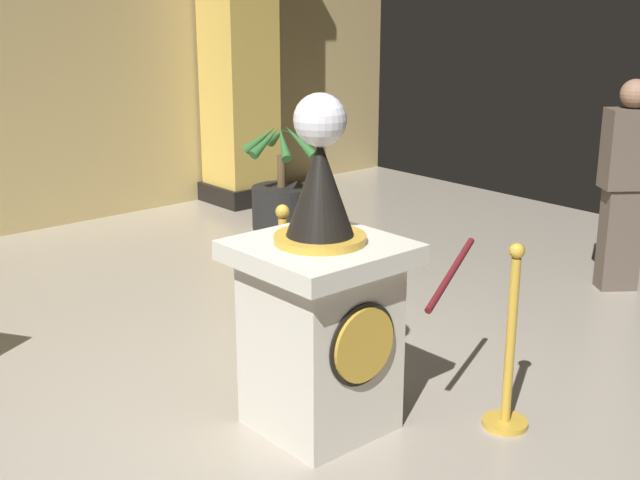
{
  "coord_description": "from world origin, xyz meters",
  "views": [
    {
      "loc": [
        -2.37,
        -3.21,
        2.19
      ],
      "look_at": [
        0.21,
        -0.25,
        1.01
      ],
      "focal_mm": 46.79,
      "sensor_mm": 36.0,
      "label": 1
    }
  ],
  "objects_px": {
    "pedestal_clock": "(321,308)",
    "potted_palm_right": "(282,197)",
    "stanchion_near": "(509,365)",
    "stanchion_far": "(284,317)",
    "bystander_guest": "(626,181)"
  },
  "relations": [
    {
      "from": "potted_palm_right",
      "to": "stanchion_far",
      "type": "bearing_deg",
      "value": -128.27
    },
    {
      "from": "pedestal_clock",
      "to": "potted_palm_right",
      "type": "height_order",
      "value": "pedestal_clock"
    },
    {
      "from": "pedestal_clock",
      "to": "stanchion_near",
      "type": "height_order",
      "value": "pedestal_clock"
    },
    {
      "from": "pedestal_clock",
      "to": "stanchion_far",
      "type": "xyz_separation_m",
      "value": [
        0.23,
        0.59,
        -0.29
      ]
    },
    {
      "from": "stanchion_near",
      "to": "potted_palm_right",
      "type": "bearing_deg",
      "value": 68.26
    },
    {
      "from": "stanchion_far",
      "to": "bystander_guest",
      "type": "xyz_separation_m",
      "value": [
        2.87,
        -0.48,
        0.47
      ]
    },
    {
      "from": "pedestal_clock",
      "to": "bystander_guest",
      "type": "relative_size",
      "value": 1.09
    },
    {
      "from": "pedestal_clock",
      "to": "stanchion_far",
      "type": "relative_size",
      "value": 1.66
    },
    {
      "from": "stanchion_near",
      "to": "stanchion_far",
      "type": "distance_m",
      "value": 1.33
    },
    {
      "from": "stanchion_near",
      "to": "bystander_guest",
      "type": "xyz_separation_m",
      "value": [
        2.37,
        0.75,
        0.49
      ]
    },
    {
      "from": "stanchion_near",
      "to": "bystander_guest",
      "type": "distance_m",
      "value": 2.54
    },
    {
      "from": "bystander_guest",
      "to": "potted_palm_right",
      "type": "bearing_deg",
      "value": 106.19
    },
    {
      "from": "pedestal_clock",
      "to": "stanchion_far",
      "type": "height_order",
      "value": "pedestal_clock"
    },
    {
      "from": "stanchion_near",
      "to": "potted_palm_right",
      "type": "height_order",
      "value": "potted_palm_right"
    },
    {
      "from": "stanchion_near",
      "to": "potted_palm_right",
      "type": "relative_size",
      "value": 0.96
    }
  ]
}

